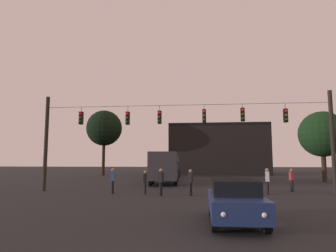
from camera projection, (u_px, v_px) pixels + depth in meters
The scene contains 14 objects.
ground_plane at pixel (187, 184), 29.31m from camera, with size 168.00×168.00×0.00m, color black.
overhead_signal_span at pixel (182, 133), 21.73m from camera, with size 20.81×0.44×7.07m.
city_bus at pixel (166, 164), 31.00m from camera, with size 3.10×11.12×3.00m.
car_near_right at pixel (235, 200), 10.83m from camera, with size 1.80×4.34×1.52m.
car_far_left at pixel (172, 171), 40.62m from camera, with size 2.01×4.41×1.52m.
pedestrian_crossing_left at pixel (267, 179), 19.96m from camera, with size 0.30×0.39×1.72m.
pedestrian_crossing_center at pixel (161, 180), 19.28m from camera, with size 0.32×0.41×1.71m.
pedestrian_crossing_right at pixel (191, 181), 19.33m from camera, with size 0.33×0.41×1.66m.
pedestrian_near_bus at pixel (292, 179), 21.95m from camera, with size 0.30×0.39×1.63m.
pedestrian_trailing at pixel (113, 179), 20.55m from camera, with size 0.27×0.38×1.71m.
pedestrian_far_side at pixel (145, 181), 20.20m from camera, with size 0.29×0.39×1.55m.
corner_building at pixel (217, 150), 53.10m from camera, with size 15.77×13.49×8.15m.
tree_left_silhouette at pixel (104, 128), 46.92m from camera, with size 5.48×5.48×10.01m.
tree_behind_building at pixel (322, 134), 32.86m from camera, with size 4.96×4.96×7.59m.
Camera 1 is at (1.26, -5.30, 2.20)m, focal length 32.36 mm.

